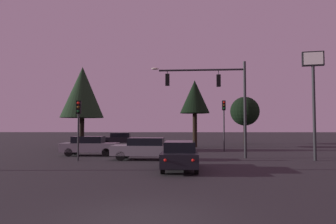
{
  "coord_description": "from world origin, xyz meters",
  "views": [
    {
      "loc": [
        0.79,
        -7.32,
        2.33
      ],
      "look_at": [
        0.46,
        15.07,
        3.39
      ],
      "focal_mm": 31.97,
      "sensor_mm": 36.0,
      "label": 1
    }
  ],
  "objects": [
    {
      "name": "tree_center_horizon",
      "position": [
        3.3,
        25.97,
        5.54
      ],
      "size": [
        3.3,
        3.3,
        7.47
      ],
      "color": "black",
      "rests_on": "ground"
    },
    {
      "name": "car_crossing_left",
      "position": [
        -5.76,
        16.36,
        0.8
      ],
      "size": [
        4.46,
        1.78,
        1.52
      ],
      "color": "gray",
      "rests_on": "ground"
    },
    {
      "name": "car_crossing_right",
      "position": [
        -1.14,
        13.5,
        0.8
      ],
      "size": [
        4.62,
        2.06,
        1.52
      ],
      "color": "gray",
      "rests_on": "ground"
    },
    {
      "name": "ground_plane",
      "position": [
        0.0,
        24.5,
        0.0
      ],
      "size": [
        168.0,
        168.0,
        0.0
      ],
      "primitive_type": "plane",
      "color": "#262326",
      "rests_on": "ground"
    },
    {
      "name": "car_far_lane",
      "position": [
        -5.69,
        29.31,
        0.8
      ],
      "size": [
        4.39,
        2.0,
        1.52
      ],
      "color": "black",
      "rests_on": "ground"
    },
    {
      "name": "store_sign_illuminated",
      "position": [
        10.44,
        13.11,
        5.42
      ],
      "size": [
        1.42,
        0.53,
        7.45
      ],
      "color": "#232326",
      "rests_on": "ground"
    },
    {
      "name": "traffic_light_corner_right",
      "position": [
        5.57,
        20.34,
        3.31
      ],
      "size": [
        0.3,
        0.35,
        4.7
      ],
      "color": "#232326",
      "rests_on": "ground"
    },
    {
      "name": "traffic_light_corner_left",
      "position": [
        -5.57,
        12.81,
        2.89
      ],
      "size": [
        0.32,
        0.36,
        4.06
      ],
      "color": "#232326",
      "rests_on": "ground"
    },
    {
      "name": "car_nearside_lane",
      "position": [
        1.2,
        8.77,
        0.8
      ],
      "size": [
        2.02,
        4.69,
        1.52
      ],
      "color": "black",
      "rests_on": "ground"
    },
    {
      "name": "traffic_signal_mast_arm",
      "position": [
        4.14,
        14.78,
        4.92
      ],
      "size": [
        7.02,
        0.71,
        7.12
      ],
      "color": "#232326",
      "rests_on": "ground"
    },
    {
      "name": "tree_left_far",
      "position": [
        10.33,
        32.07,
        4.27
      ],
      "size": [
        3.8,
        3.8,
        6.2
      ],
      "color": "black",
      "rests_on": "ground"
    },
    {
      "name": "tree_behind_sign",
      "position": [
        -7.9,
        21.25,
        5.58
      ],
      "size": [
        4.11,
        4.11,
        8.07
      ],
      "color": "black",
      "rests_on": "ground"
    }
  ]
}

